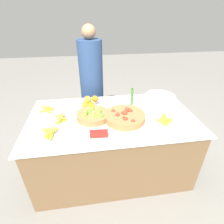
{
  "coord_description": "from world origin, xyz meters",
  "views": [
    {
      "loc": [
        -0.22,
        -1.48,
        1.65
      ],
      "look_at": [
        0.0,
        0.0,
        0.76
      ],
      "focal_mm": 28.0,
      "sensor_mm": 36.0,
      "label": 1
    }
  ],
  "objects_px": {
    "price_sign": "(99,134)",
    "tomato_basket": "(124,117)",
    "metal_bowl": "(160,99)",
    "vendor_person": "(92,88)",
    "lime_bowl": "(93,115)"
  },
  "relations": [
    {
      "from": "metal_bowl",
      "to": "vendor_person",
      "type": "distance_m",
      "value": 0.95
    },
    {
      "from": "tomato_basket",
      "to": "price_sign",
      "type": "xyz_separation_m",
      "value": [
        -0.27,
        -0.24,
        0.01
      ]
    },
    {
      "from": "tomato_basket",
      "to": "price_sign",
      "type": "bearing_deg",
      "value": -137.53
    },
    {
      "from": "tomato_basket",
      "to": "vendor_person",
      "type": "relative_size",
      "value": 0.26
    },
    {
      "from": "lime_bowl",
      "to": "price_sign",
      "type": "height_order",
      "value": "lime_bowl"
    },
    {
      "from": "vendor_person",
      "to": "price_sign",
      "type": "bearing_deg",
      "value": -89.7
    },
    {
      "from": "vendor_person",
      "to": "metal_bowl",
      "type": "bearing_deg",
      "value": -36.58
    },
    {
      "from": "metal_bowl",
      "to": "vendor_person",
      "type": "bearing_deg",
      "value": 143.42
    },
    {
      "from": "metal_bowl",
      "to": "vendor_person",
      "type": "relative_size",
      "value": 0.22
    },
    {
      "from": "vendor_person",
      "to": "tomato_basket",
      "type": "bearing_deg",
      "value": -72.77
    },
    {
      "from": "price_sign",
      "to": "metal_bowl",
      "type": "bearing_deg",
      "value": 40.14
    },
    {
      "from": "price_sign",
      "to": "vendor_person",
      "type": "distance_m",
      "value": 1.13
    },
    {
      "from": "price_sign",
      "to": "tomato_basket",
      "type": "bearing_deg",
      "value": 45.75
    },
    {
      "from": "tomato_basket",
      "to": "vendor_person",
      "type": "height_order",
      "value": "vendor_person"
    },
    {
      "from": "metal_bowl",
      "to": "lime_bowl",
      "type": "bearing_deg",
      "value": -162.59
    }
  ]
}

